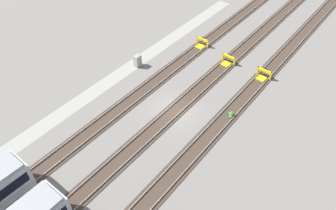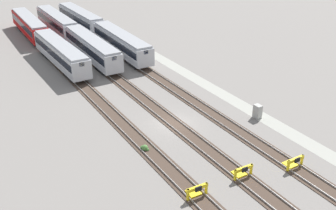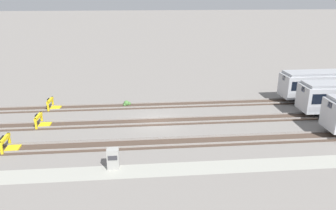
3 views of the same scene
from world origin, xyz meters
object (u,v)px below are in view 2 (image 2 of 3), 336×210
at_px(bumper_stop_near_inner_track, 241,172).
at_px(electrical_cabinet, 258,111).
at_px(subway_car_front_row_left_inner, 92,48).
at_px(subway_car_back_row_leftmost, 121,43).
at_px(subway_car_front_row_rightmost, 61,53).
at_px(weed_clump, 144,148).
at_px(bumper_stop_nearest_track, 293,162).
at_px(subway_car_front_row_leftmost, 29,25).
at_px(subway_car_front_row_centre, 57,22).
at_px(bumper_stop_middle_track, 196,191).
at_px(subway_car_front_row_right_inner, 80,18).

height_order(bumper_stop_near_inner_track, electrical_cabinet, electrical_cabinet).
xyz_separation_m(subway_car_front_row_left_inner, subway_car_back_row_leftmost, (0.00, -5.15, 0.00)).
height_order(subway_car_front_row_rightmost, weed_clump, subway_car_front_row_rightmost).
xyz_separation_m(bumper_stop_nearest_track, electrical_cabinet, (9.07, -3.94, 0.29)).
xyz_separation_m(subway_car_front_row_left_inner, bumper_stop_nearest_track, (-37.41, -5.09, -1.53)).
distance_m(subway_car_front_row_rightmost, bumper_stop_nearest_track, 38.78).
bearing_deg(electrical_cabinet, subway_car_front_row_rightmost, 26.39).
distance_m(subway_car_front_row_left_inner, bumper_stop_near_inner_track, 36.05).
xyz_separation_m(subway_car_front_row_left_inner, electrical_cabinet, (-28.33, -9.03, -1.24)).
distance_m(subway_car_front_row_leftmost, weed_clump, 46.76).
height_order(subway_car_front_row_centre, subway_car_front_row_rightmost, same).
distance_m(subway_car_front_row_leftmost, bumper_stop_near_inner_track, 55.33).
height_order(bumper_stop_nearest_track, bumper_stop_near_inner_track, same).
relative_size(bumper_stop_near_inner_track, electrical_cabinet, 1.25).
relative_size(subway_car_front_row_left_inner, weed_clump, 19.60).
xyz_separation_m(subway_car_front_row_centre, bumper_stop_middle_track, (-54.86, 5.11, -1.53)).
relative_size(subway_car_front_row_rightmost, bumper_stop_middle_track, 8.99).
bearing_deg(bumper_stop_near_inner_track, subway_car_front_row_centre, -0.04).
relative_size(subway_car_front_row_right_inner, subway_car_front_row_rightmost, 1.00).
bearing_deg(subway_car_front_row_right_inner, subway_car_front_row_rightmost, 152.32).
bearing_deg(subway_car_front_row_left_inner, bumper_stop_near_inner_track, -179.95).
bearing_deg(bumper_stop_middle_track, weed_clump, 2.38).
height_order(subway_car_front_row_centre, electrical_cabinet, subway_car_front_row_centre).
bearing_deg(subway_car_back_row_leftmost, subway_car_front_row_leftmost, 28.25).
height_order(subway_car_front_row_centre, bumper_stop_middle_track, subway_car_front_row_centre).
distance_m(subway_car_back_row_leftmost, weed_clump, 29.67).
relative_size(subway_car_front_row_right_inner, weed_clump, 19.62).
height_order(subway_car_front_row_left_inner, subway_car_front_row_rightmost, same).
bearing_deg(subway_car_front_row_centre, subway_car_front_row_right_inner, -84.96).
relative_size(subway_car_front_row_leftmost, electrical_cabinet, 11.28).
xyz_separation_m(subway_car_front_row_leftmost, subway_car_back_row_leftmost, (-19.05, -10.23, 0.00)).
bearing_deg(bumper_stop_near_inner_track, bumper_stop_middle_track, 90.88).
bearing_deg(subway_car_front_row_rightmost, subway_car_front_row_left_inner, -90.00).
height_order(subway_car_front_row_left_inner, electrical_cabinet, subway_car_front_row_left_inner).
relative_size(bumper_stop_near_inner_track, bumper_stop_middle_track, 1.00).
bearing_deg(subway_car_front_row_left_inner, bumper_stop_nearest_track, -172.25).
bearing_deg(electrical_cabinet, weed_clump, 87.37).
height_order(subway_car_front_row_right_inner, electrical_cabinet, subway_car_front_row_right_inner).
xyz_separation_m(subway_car_front_row_right_inner, bumper_stop_near_inner_track, (-55.22, 5.01, -1.53)).
xyz_separation_m(subway_car_front_row_left_inner, subway_car_front_row_centre, (18.76, -0.06, 0.00)).
bearing_deg(bumper_stop_nearest_track, subway_car_back_row_leftmost, -0.09).
distance_m(subway_car_front_row_centre, bumper_stop_middle_track, 55.12).
bearing_deg(bumper_stop_nearest_track, subway_car_front_row_leftmost, 10.22).
relative_size(bumper_stop_near_inner_track, weed_clump, 2.18).
relative_size(subway_car_front_row_centre, bumper_stop_nearest_track, 9.00).
xyz_separation_m(subway_car_front_row_left_inner, weed_clump, (-27.67, 5.39, -1.80)).
bearing_deg(subway_car_front_row_rightmost, bumper_stop_near_inner_track, -172.01).
xyz_separation_m(subway_car_back_row_leftmost, bumper_stop_middle_track, (-36.10, 10.19, -1.53)).
xyz_separation_m(subway_car_front_row_right_inner, bumper_stop_nearest_track, (-56.61, -0.05, -1.53)).
relative_size(subway_car_front_row_left_inner, subway_car_front_row_right_inner, 1.00).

